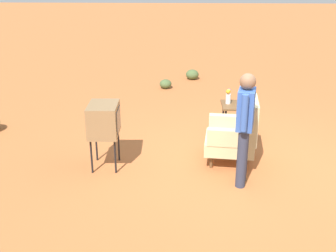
# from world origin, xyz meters

# --- Properties ---
(ground_plane) EXTENTS (60.00, 60.00, 0.00)m
(ground_plane) POSITION_xyz_m (0.00, 0.00, 0.00)
(ground_plane) COLOR #AD6033
(armchair) EXTENTS (0.85, 0.85, 1.06)m
(armchair) POSITION_xyz_m (-0.08, -0.07, 0.50)
(armchair) COLOR brown
(armchair) RESTS_ON ground
(side_table) EXTENTS (0.56, 0.56, 0.67)m
(side_table) POSITION_xyz_m (-1.01, 0.05, 0.57)
(side_table) COLOR black
(side_table) RESTS_ON ground
(tv_on_stand) EXTENTS (0.61, 0.47, 1.03)m
(tv_on_stand) POSITION_xyz_m (0.16, -2.11, 0.78)
(tv_on_stand) COLOR black
(tv_on_stand) RESTS_ON ground
(person_standing) EXTENTS (0.56, 0.29, 1.64)m
(person_standing) POSITION_xyz_m (0.62, -0.06, 0.94)
(person_standing) COLOR #2D3347
(person_standing) RESTS_ON ground
(soda_can_blue) EXTENTS (0.07, 0.07, 0.12)m
(soda_can_blue) POSITION_xyz_m (-0.80, 0.22, 0.73)
(soda_can_blue) COLOR blue
(soda_can_blue) RESTS_ON side_table
(bottle_wine_green) EXTENTS (0.07, 0.07, 0.32)m
(bottle_wine_green) POSITION_xyz_m (-1.14, 0.18, 0.83)
(bottle_wine_green) COLOR #1E5623
(bottle_wine_green) RESTS_ON side_table
(flower_vase) EXTENTS (0.14, 0.10, 0.27)m
(flower_vase) POSITION_xyz_m (-1.06, -0.12, 0.82)
(flower_vase) COLOR silver
(flower_vase) RESTS_ON side_table
(shrub_mid) EXTENTS (0.36, 0.36, 0.27)m
(shrub_mid) POSITION_xyz_m (-5.23, -0.67, 0.14)
(shrub_mid) COLOR #475B33
(shrub_mid) RESTS_ON ground
(shrub_far) EXTENTS (0.31, 0.31, 0.24)m
(shrub_far) POSITION_xyz_m (-4.30, -1.37, 0.12)
(shrub_far) COLOR #475B33
(shrub_far) RESTS_ON ground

